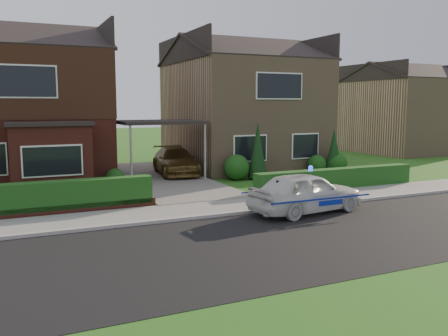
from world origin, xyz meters
TOP-DOWN VIEW (x-y plane):
  - ground at (0.00, 0.00)m, footprint 120.00×120.00m
  - road at (0.00, 0.00)m, footprint 60.00×6.00m
  - kerb at (0.00, 3.05)m, footprint 60.00×0.16m
  - sidewalk at (0.00, 4.10)m, footprint 60.00×2.00m
  - grass_verge at (0.00, -5.00)m, footprint 60.00×4.00m
  - driveway at (0.00, 11.00)m, footprint 3.80×12.00m
  - house_left at (-5.78, 13.90)m, footprint 7.50×9.53m
  - house_right at (5.80, 13.99)m, footprint 7.50×8.06m
  - carport_link at (0.00, 10.95)m, footprint 3.80×3.00m
  - dwarf_wall at (-5.80, 5.30)m, footprint 7.70×0.25m
  - hedge_left at (-5.80, 5.45)m, footprint 7.50×0.55m
  - hedge_right at (5.80, 5.35)m, footprint 7.50×0.55m
  - shrub_left_mid at (-4.00, 9.30)m, footprint 1.32×1.32m
  - shrub_left_near at (-2.40, 9.60)m, footprint 0.84×0.84m
  - shrub_right_near at (3.20, 9.40)m, footprint 1.20×1.20m
  - shrub_right_mid at (7.80, 9.50)m, footprint 0.96×0.96m
  - shrub_right_far at (8.80, 9.20)m, footprint 1.08×1.08m
  - conifer_a at (4.20, 9.20)m, footprint 0.90×0.90m
  - conifer_b at (8.60, 9.20)m, footprint 0.90×0.90m
  - neighbour_right at (20.00, 16.00)m, footprint 6.50×7.00m
  - police_car at (2.28, 2.40)m, footprint 3.62×4.10m
  - driveway_car at (1.00, 11.76)m, footprint 2.34×4.57m
  - potted_plant_a at (-6.09, 8.53)m, footprint 0.37×0.26m
  - potted_plant_b at (-2.50, 6.20)m, footprint 0.59×0.58m
  - potted_plant_c at (-2.50, 6.31)m, footprint 0.56×0.56m

SIDE VIEW (x-z plane):
  - ground at x=0.00m, z-range 0.00..0.00m
  - road at x=0.00m, z-range -0.01..0.01m
  - grass_verge at x=0.00m, z-range -0.01..0.01m
  - hedge_left at x=-5.80m, z-range -0.45..0.45m
  - hedge_right at x=5.80m, z-range -0.40..0.40m
  - sidewalk at x=0.00m, z-range 0.00..0.10m
  - kerb at x=0.00m, z-range 0.00..0.12m
  - driveway at x=0.00m, z-range 0.00..0.12m
  - dwarf_wall at x=-5.80m, z-range 0.00..0.36m
  - potted_plant_a at x=-6.09m, z-range 0.00..0.69m
  - potted_plant_c at x=-2.50m, z-range 0.00..0.72m
  - potted_plant_b at x=-2.50m, z-range 0.00..0.83m
  - shrub_left_near at x=-2.40m, z-range 0.00..0.84m
  - shrub_right_mid at x=7.80m, z-range 0.00..0.96m
  - shrub_right_far at x=8.80m, z-range 0.00..1.08m
  - shrub_right_near at x=3.20m, z-range 0.00..1.20m
  - shrub_left_mid at x=-4.00m, z-range 0.00..1.32m
  - police_car at x=2.28m, z-range -0.08..1.42m
  - driveway_car at x=1.00m, z-range 0.12..1.39m
  - conifer_b at x=8.60m, z-range 0.00..2.20m
  - conifer_a at x=4.20m, z-range 0.00..2.60m
  - neighbour_right at x=20.00m, z-range 0.00..5.20m
  - carport_link at x=0.00m, z-range 1.27..4.04m
  - house_right at x=5.80m, z-range 0.04..7.29m
  - house_left at x=-5.78m, z-range 0.19..7.44m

